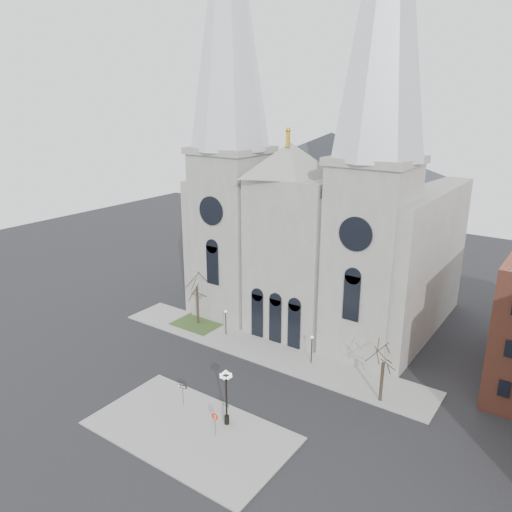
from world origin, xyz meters
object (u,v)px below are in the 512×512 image
Objects in this scene: one_way_sign at (183,391)px; street_name_sign at (224,410)px; stop_sign at (215,419)px; globe_lamp at (226,391)px.

one_way_sign reaches higher than street_name_sign.
street_name_sign is at bearing -6.77° from one_way_sign.
stop_sign is 2.03m from street_name_sign.
globe_lamp is 2.43× the size of one_way_sign.
stop_sign is at bearing -83.53° from street_name_sign.
street_name_sign is (-0.59, 1.89, -0.44)m from stop_sign.
stop_sign is 2.52m from globe_lamp.
one_way_sign is at bearing 171.10° from street_name_sign.
one_way_sign is 1.12× the size of street_name_sign.
one_way_sign is at bearing -176.36° from stop_sign.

